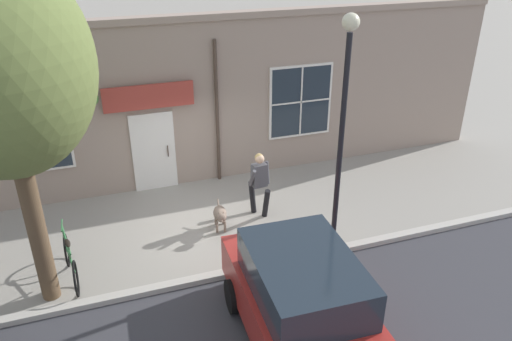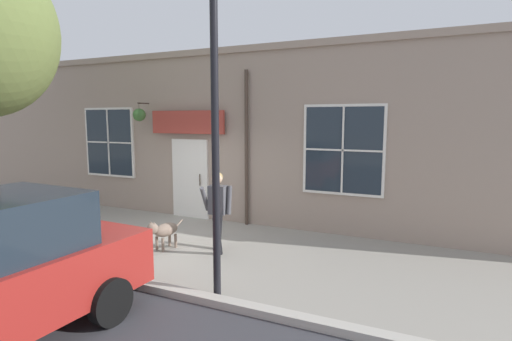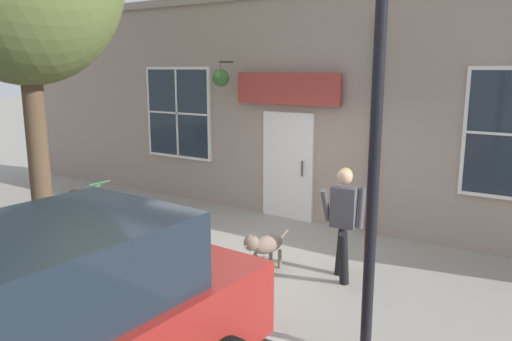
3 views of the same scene
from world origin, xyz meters
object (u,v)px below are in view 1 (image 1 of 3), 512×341
(leaning_bicycle, at_px, (71,261))
(parked_car_mid_block, at_px, (306,309))
(dog_on_leash, at_px, (220,215))
(street_tree_by_curb, at_px, (3,73))
(street_lamp, at_px, (344,107))
(pedestrian_walking, at_px, (259,179))

(leaning_bicycle, height_order, parked_car_mid_block, parked_car_mid_block)
(dog_on_leash, bearing_deg, parked_car_mid_block, 4.85)
(street_tree_by_curb, distance_m, street_lamp, 5.82)
(parked_car_mid_block, bearing_deg, street_lamp, 144.20)
(street_tree_by_curb, bearing_deg, street_lamp, 86.75)
(street_tree_by_curb, bearing_deg, dog_on_leash, 107.49)
(street_lamp, bearing_deg, pedestrian_walking, -149.94)
(dog_on_leash, relative_size, street_tree_by_curb, 0.16)
(pedestrian_walking, height_order, dog_on_leash, pedestrian_walking)
(pedestrian_walking, distance_m, street_lamp, 3.08)
(street_lamp, bearing_deg, dog_on_leash, -124.53)
(leaning_bicycle, bearing_deg, parked_car_mid_block, 47.69)
(leaning_bicycle, relative_size, street_lamp, 0.35)
(leaning_bicycle, bearing_deg, pedestrian_walking, 103.56)
(pedestrian_walking, distance_m, street_tree_by_curb, 5.93)
(pedestrian_walking, relative_size, street_lamp, 0.33)
(leaning_bicycle, bearing_deg, street_tree_by_curb, -38.48)
(street_lamp, bearing_deg, street_tree_by_curb, -93.25)
(pedestrian_walking, xyz_separation_m, parked_car_mid_block, (4.28, -0.73, -0.07))
(dog_on_leash, distance_m, street_lamp, 3.81)
(dog_on_leash, bearing_deg, street_tree_by_curb, -72.51)
(dog_on_leash, distance_m, parked_car_mid_block, 3.97)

